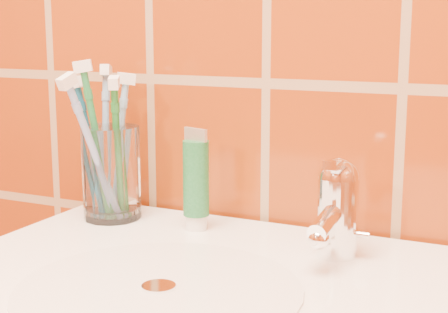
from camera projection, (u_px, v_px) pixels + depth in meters
The scene contains 9 objects.
glass_tumbler at pixel (111, 173), 0.96m from camera, with size 0.08×0.08×0.13m, color white.
toothpaste_tube at pixel (196, 183), 0.91m from camera, with size 0.04×0.03×0.14m.
faucet at pixel (337, 205), 0.80m from camera, with size 0.05×0.11×0.12m.
toothbrush_0 at pixel (117, 150), 0.94m from camera, with size 0.04×0.05×0.21m, color #1D6D28, non-canonical shape.
toothbrush_1 at pixel (105, 142), 0.98m from camera, with size 0.04×0.06×0.22m, color #6E95C4, non-canonical shape.
toothbrush_2 at pixel (92, 149), 0.96m from camera, with size 0.08×0.04×0.20m, color navy, non-canonical shape.
toothbrush_3 at pixel (94, 152), 0.92m from camera, with size 0.04×0.10×0.21m, color #7996D7, non-canonical shape.
toothbrush_4 at pixel (98, 143), 0.94m from camera, with size 0.05×0.04×0.23m, color #1E723A, non-canonical shape.
toothbrush_5 at pixel (119, 146), 0.97m from camera, with size 0.04×0.04×0.21m, color #7EB0E0, non-canonical shape.
Camera 1 is at (0.35, 0.33, 1.12)m, focal length 55.00 mm.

